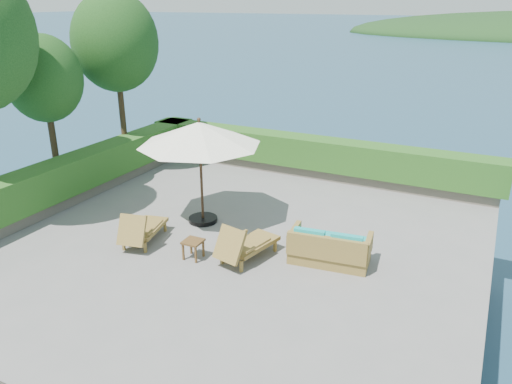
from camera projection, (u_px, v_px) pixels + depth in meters
The scene contains 14 objects.
ground at pixel (231, 241), 12.62m from camera, with size 12.00×12.00×0.00m, color slate.
foundation at pixel (232, 293), 13.18m from camera, with size 12.00×12.00×3.00m, color #524B41.
ocean at pixel (233, 339), 13.70m from camera, with size 600.00×600.00×0.00m, color #19384E.
planter_wall_far at pixel (310, 171), 17.23m from camera, with size 12.00×0.60×0.36m, color #665F52.
planter_wall_left at pixel (67, 198), 14.88m from camera, with size 0.60×12.00×0.36m, color #665F52.
hedge_far at pixel (311, 152), 16.99m from camera, with size 12.40×0.90×1.00m, color #264F16.
hedge_left at pixel (64, 176), 14.64m from camera, with size 0.90×12.40×1.00m, color #264F16.
tree_mid at pixel (44, 79), 14.41m from camera, with size 2.20×2.20×4.83m.
tree_far at pixel (115, 42), 16.19m from camera, with size 2.80×2.80×6.03m.
patio_umbrella at pixel (200, 135), 12.83m from camera, with size 3.44×3.44×2.90m.
lounge_left at pixel (142, 229), 12.37m from camera, with size 1.02×1.74×0.94m.
lounge_right at pixel (245, 244), 11.55m from camera, with size 1.04×1.80×0.98m.
side_table at pixel (193, 244), 11.64m from camera, with size 0.44×0.44×0.46m.
wicker_loveseat at pixel (329, 249), 11.45m from camera, with size 1.94×1.15×0.90m.
Camera 1 is at (5.59, -9.86, 5.71)m, focal length 35.00 mm.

